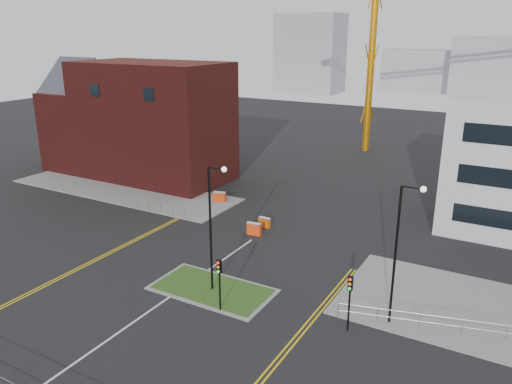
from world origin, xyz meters
TOP-DOWN VIEW (x-y plane):
  - ground at (0.00, 0.00)m, footprint 200.00×200.00m
  - pavement_left at (-20.00, 22.00)m, footprint 28.00×8.00m
  - island_kerb at (2.00, 8.00)m, footprint 8.60×4.60m
  - grass_island at (2.00, 8.00)m, footprint 8.00×4.00m
  - brick_building at (-22.97, 28.00)m, footprint 24.20×10.07m
  - streetlamp_island at (2.22, 8.00)m, footprint 1.46×0.36m
  - streetlamp_right_near at (14.22, 10.00)m, footprint 1.46×0.36m
  - traffic_light_island at (4.00, 5.98)m, footprint 0.28×0.33m
  - traffic_light_right at (12.00, 7.98)m, footprint 0.28×0.33m
  - railing_left at (-11.00, 18.00)m, footprint 6.05×0.05m
  - railing_right at (20.50, 11.50)m, footprint 19.05×5.05m
  - centre_line at (0.00, 2.00)m, footprint 0.15×30.00m
  - yellow_left_a at (-9.00, 10.00)m, footprint 0.12×24.00m
  - yellow_left_b at (-8.70, 10.00)m, footprint 0.12×24.00m
  - yellow_right_a at (9.50, 6.00)m, footprint 0.12×20.00m
  - yellow_right_b at (9.80, 6.00)m, footprint 0.12×20.00m
  - skyline_a at (-40.00, 120.00)m, footprint 18.00×12.00m
  - skyline_b at (10.00, 130.00)m, footprint 24.00×12.00m
  - skyline_d at (-8.00, 140.00)m, footprint 30.00×12.00m
  - barrier_left at (-8.00, 24.00)m, footprint 1.44×0.79m
  - barrier_mid at (-0.44, 20.16)m, footprint 1.17×0.47m
  - barrier_right at (-0.40, 18.12)m, footprint 1.38×0.62m

SIDE VIEW (x-z plane):
  - ground at x=0.00m, z-range 0.00..0.00m
  - centre_line at x=0.00m, z-range 0.00..0.01m
  - yellow_left_a at x=-9.00m, z-range 0.00..0.01m
  - yellow_left_b at x=-8.70m, z-range 0.00..0.01m
  - yellow_right_a at x=9.50m, z-range 0.00..0.01m
  - yellow_right_b at x=9.80m, z-range 0.00..0.01m
  - island_kerb at x=2.00m, z-range 0.00..0.08m
  - pavement_left at x=-20.00m, z-range 0.00..0.12m
  - grass_island at x=2.00m, z-range 0.00..0.12m
  - barrier_mid at x=-0.44m, z-range 0.04..1.00m
  - barrier_right at x=-0.40m, z-range 0.05..1.17m
  - barrier_left at x=-8.00m, z-range 0.05..1.20m
  - railing_left at x=-11.00m, z-range 0.19..1.29m
  - railing_right at x=20.50m, z-range 0.23..1.33m
  - traffic_light_island at x=4.00m, z-range 0.74..4.39m
  - traffic_light_right at x=12.00m, z-range 0.74..4.39m
  - streetlamp_island at x=2.22m, z-range 0.82..10.00m
  - streetlamp_right_near at x=14.22m, z-range 0.82..10.00m
  - skyline_d at x=-8.00m, z-range 0.00..12.00m
  - brick_building at x=-22.97m, z-range -0.27..13.97m
  - skyline_b at x=10.00m, z-range 0.00..16.00m
  - skyline_a at x=-40.00m, z-range 0.00..22.00m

